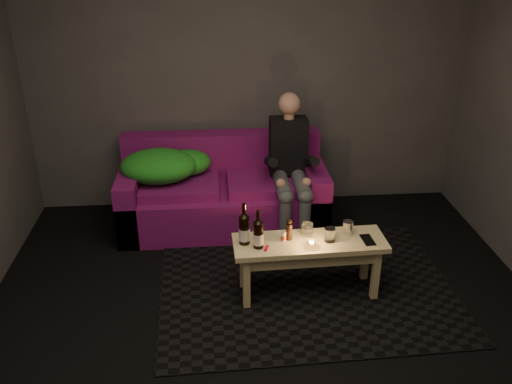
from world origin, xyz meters
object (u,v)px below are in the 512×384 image
at_px(coffee_table, 309,250).
at_px(sofa, 223,194).
at_px(person, 290,163).
at_px(beer_bottle_b, 258,234).
at_px(beer_bottle_a, 244,229).
at_px(steel_cup, 348,228).

bearing_deg(coffee_table, sofa, 117.10).
xyz_separation_m(person, beer_bottle_b, (-0.37, -1.06, -0.07)).
relative_size(coffee_table, beer_bottle_a, 3.53).
bearing_deg(person, sofa, 165.80).
height_order(person, steel_cup, person).
distance_m(person, beer_bottle_a, 1.10).
height_order(coffee_table, steel_cup, steel_cup).
xyz_separation_m(sofa, coffee_table, (0.59, -1.15, 0.09)).
height_order(sofa, steel_cup, sofa).
relative_size(person, beer_bottle_a, 3.86).
xyz_separation_m(sofa, steel_cup, (0.88, -1.08, 0.22)).
distance_m(beer_bottle_a, steel_cup, 0.76).
bearing_deg(person, steel_cup, -72.41).
relative_size(person, coffee_table, 1.10).
relative_size(beer_bottle_b, steel_cup, 2.81).
bearing_deg(beer_bottle_b, steel_cup, 11.05).
distance_m(sofa, beer_bottle_b, 1.25).
bearing_deg(coffee_table, beer_bottle_b, -171.40).
relative_size(sofa, beer_bottle_b, 6.28).
height_order(sofa, coffee_table, sofa).
xyz_separation_m(sofa, person, (0.58, -0.15, 0.34)).
bearing_deg(sofa, steel_cup, -50.80).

